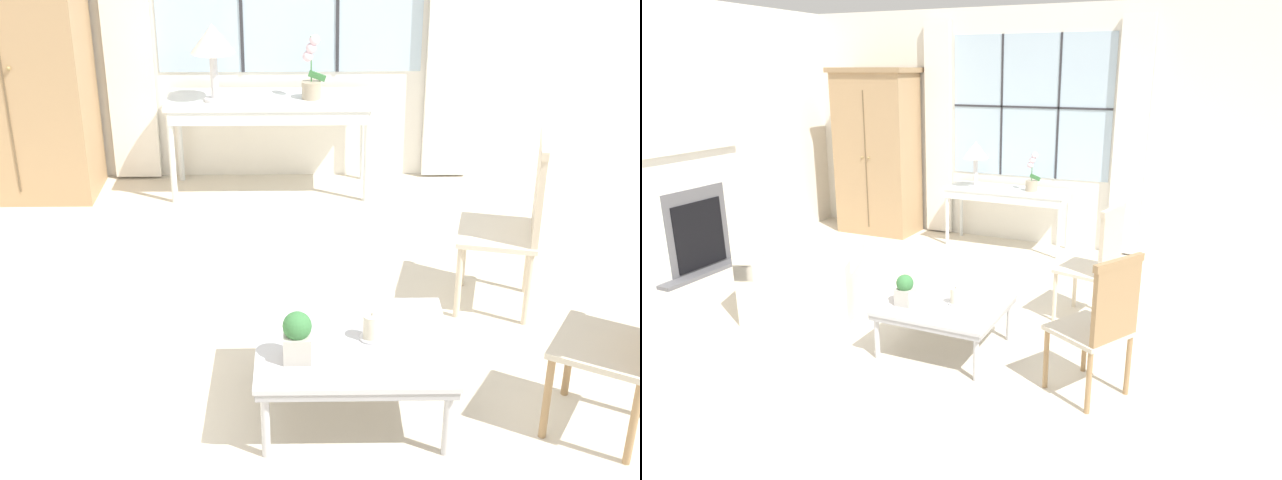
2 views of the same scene
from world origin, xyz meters
TOP-DOWN VIEW (x-y plane):
  - ground_plane at (0.00, 0.00)m, footprint 14.00×14.00m
  - armoire at (-1.94, 2.67)m, footprint 1.08×0.62m
  - console_table at (-0.15, 2.69)m, footprint 1.48×0.51m
  - table_lamp at (-0.53, 2.61)m, footprint 0.31×0.31m
  - potted_orchid at (0.16, 2.66)m, footprint 0.18×0.14m
  - armchair_upholstered at (-1.19, 0.14)m, footprint 1.17×1.11m
  - side_chair_wooden at (1.29, 0.92)m, footprint 0.53×0.53m
  - accent_chair_wooden at (1.54, -0.26)m, footprint 0.60×0.60m
  - coffee_table at (0.33, -0.05)m, footprint 0.90×0.78m
  - potted_plant_small at (0.07, -0.20)m, footprint 0.13×0.13m
  - pillar_candle at (0.41, -0.04)m, footprint 0.11×0.11m

SIDE VIEW (x-z plane):
  - ground_plane at x=0.00m, z-range 0.00..0.00m
  - armchair_upholstered at x=-1.19m, z-range -0.14..0.68m
  - coffee_table at x=0.33m, z-range 0.15..0.54m
  - pillar_candle at x=0.41m, z-range 0.38..0.52m
  - potted_plant_small at x=0.07m, z-range 0.39..0.63m
  - accent_chair_wooden at x=1.54m, z-range 0.06..1.06m
  - side_chair_wooden at x=1.29m, z-range 0.06..1.09m
  - console_table at x=-0.15m, z-range 0.28..1.01m
  - potted_orchid at x=0.16m, z-range 0.67..1.12m
  - armoire at x=-1.94m, z-range 0.01..2.12m
  - table_lamp at x=-0.53m, z-range 0.87..1.43m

